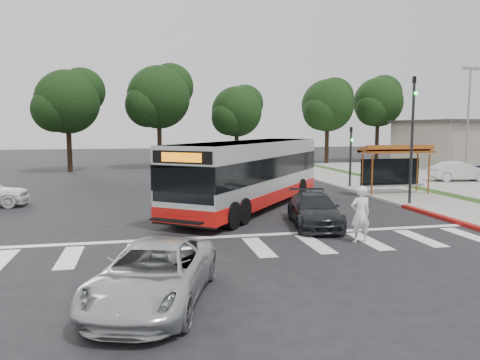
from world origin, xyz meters
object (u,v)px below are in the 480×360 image
object	(u,v)px
dark_sedan	(314,210)
silver_suv_south	(153,274)
pedestrian	(360,214)
transit_bus	(251,175)

from	to	relation	value
dark_sedan	silver_suv_south	size ratio (longest dim) A/B	0.92
pedestrian	dark_sedan	bearing A→B (deg)	-81.26
transit_bus	pedestrian	size ratio (longest dim) A/B	6.43
transit_bus	silver_suv_south	size ratio (longest dim) A/B	2.60
pedestrian	silver_suv_south	xyz separation A→B (m)	(-7.17, -4.24, -0.31)
transit_bus	dark_sedan	distance (m)	5.01
transit_bus	pedestrian	xyz separation A→B (m)	(2.11, -7.61, -0.65)
pedestrian	dark_sedan	distance (m)	3.01
dark_sedan	transit_bus	bearing A→B (deg)	119.48
pedestrian	silver_suv_south	distance (m)	8.33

